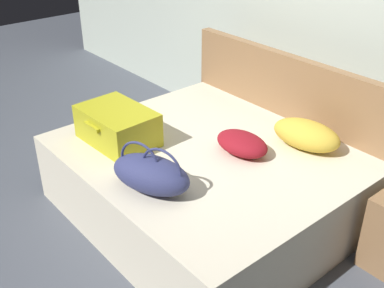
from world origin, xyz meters
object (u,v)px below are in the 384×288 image
(bed, at_px, (205,182))
(pillow_near_headboard, at_px, (306,135))
(hard_case_large, at_px, (117,126))
(pillow_center_head, at_px, (242,143))
(duffel_bag, at_px, (151,174))

(bed, distance_m, pillow_near_headboard, 0.78)
(bed, height_order, hard_case_large, hard_case_large)
(hard_case_large, distance_m, pillow_center_head, 0.88)
(pillow_near_headboard, xyz_separation_m, pillow_center_head, (-0.23, -0.39, -0.03))
(bed, relative_size, duffel_bag, 3.34)
(duffel_bag, relative_size, pillow_center_head, 1.48)
(pillow_near_headboard, bearing_deg, pillow_center_head, -120.54)
(pillow_near_headboard, bearing_deg, bed, -125.49)
(bed, relative_size, hard_case_large, 3.41)
(bed, xyz_separation_m, hard_case_large, (-0.51, -0.38, 0.38))
(hard_case_large, xyz_separation_m, pillow_near_headboard, (0.91, 0.95, -0.02))
(bed, relative_size, pillow_center_head, 4.93)
(duffel_bag, xyz_separation_m, pillow_near_headboard, (0.27, 1.12, -0.01))
(hard_case_large, bearing_deg, pillow_center_head, 36.80)
(pillow_near_headboard, height_order, pillow_center_head, pillow_near_headboard)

